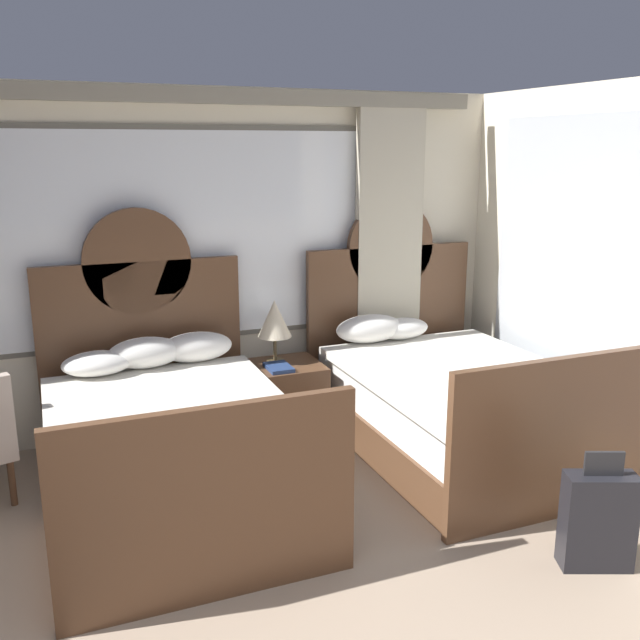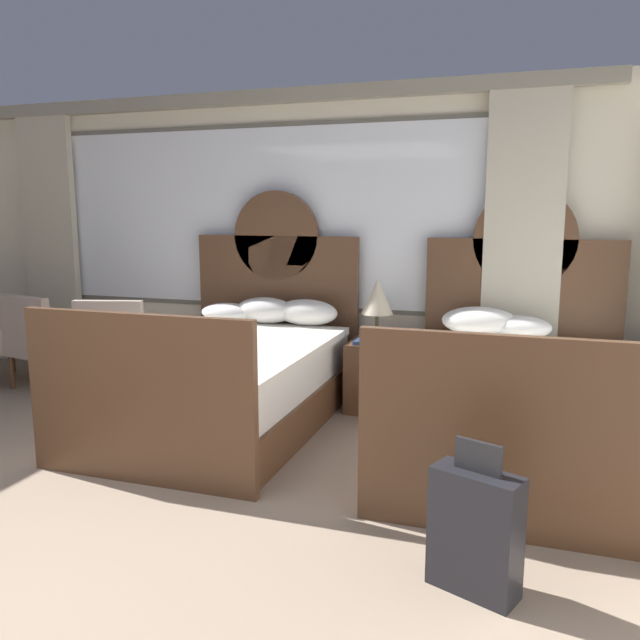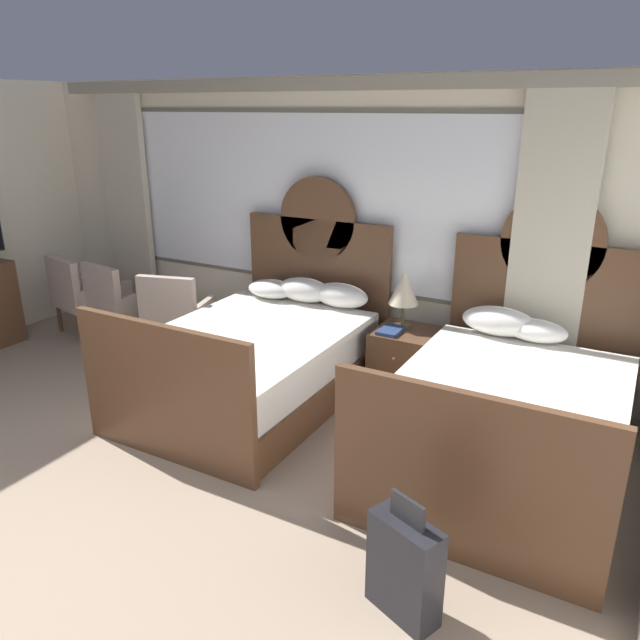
{
  "view_description": "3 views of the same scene",
  "coord_description": "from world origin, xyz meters",
  "px_view_note": "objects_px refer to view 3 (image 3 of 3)",
  "views": [
    {
      "loc": [
        -0.49,
        -1.38,
        2.26
      ],
      "look_at": [
        1.15,
        2.66,
        1.17
      ],
      "focal_mm": 39.25,
      "sensor_mm": 36.0,
      "label": 1
    },
    {
      "loc": [
        2.35,
        -1.37,
        1.63
      ],
      "look_at": [
        1.11,
        2.4,
        0.95
      ],
      "focal_mm": 35.34,
      "sensor_mm": 36.0,
      "label": 2
    },
    {
      "loc": [
        3.01,
        -1.1,
        2.44
      ],
      "look_at": [
        1.09,
        2.35,
        1.04
      ],
      "focal_mm": 34.09,
      "sensor_mm": 36.0,
      "label": 3
    }
  ],
  "objects_px": {
    "table_lamp_on_nightstand": "(404,289)",
    "armchair_by_window_right": "(80,293)",
    "armchair_by_window_left": "(176,313)",
    "armchair_by_window_centre": "(118,301)",
    "book_on_nightstand": "(391,331)",
    "suitcase_on_floor": "(404,568)",
    "bed_near_mirror": "(508,414)",
    "bed_near_window": "(259,355)",
    "nightstand_between_beds": "(405,361)"
  },
  "relations": [
    {
      "from": "table_lamp_on_nightstand",
      "to": "armchair_by_window_centre",
      "type": "distance_m",
      "value": 3.13
    },
    {
      "from": "book_on_nightstand",
      "to": "suitcase_on_floor",
      "type": "bearing_deg",
      "value": -65.38
    },
    {
      "from": "armchair_by_window_left",
      "to": "armchair_by_window_centre",
      "type": "distance_m",
      "value": 0.82
    },
    {
      "from": "bed_near_mirror",
      "to": "book_on_nightstand",
      "type": "bearing_deg",
      "value": 151.73
    },
    {
      "from": "armchair_by_window_right",
      "to": "bed_near_mirror",
      "type": "bearing_deg",
      "value": -4.4
    },
    {
      "from": "armchair_by_window_right",
      "to": "suitcase_on_floor",
      "type": "relative_size",
      "value": 1.3
    },
    {
      "from": "book_on_nightstand",
      "to": "armchair_by_window_left",
      "type": "height_order",
      "value": "armchair_by_window_left"
    },
    {
      "from": "bed_near_mirror",
      "to": "armchair_by_window_left",
      "type": "xyz_separation_m",
      "value": [
        -3.38,
        0.37,
        0.09
      ]
    },
    {
      "from": "nightstand_between_beds",
      "to": "armchair_by_window_right",
      "type": "xyz_separation_m",
      "value": [
        -3.71,
        -0.37,
        0.18
      ]
    },
    {
      "from": "armchair_by_window_left",
      "to": "armchair_by_window_right",
      "type": "xyz_separation_m",
      "value": [
        -1.39,
        -0.0,
        0.0
      ]
    },
    {
      "from": "bed_near_window",
      "to": "suitcase_on_floor",
      "type": "relative_size",
      "value": 3.32
    },
    {
      "from": "book_on_nightstand",
      "to": "armchair_by_window_right",
      "type": "distance_m",
      "value": 3.62
    },
    {
      "from": "book_on_nightstand",
      "to": "armchair_by_window_centre",
      "type": "bearing_deg",
      "value": -175.06
    },
    {
      "from": "table_lamp_on_nightstand",
      "to": "book_on_nightstand",
      "type": "distance_m",
      "value": 0.39
    },
    {
      "from": "suitcase_on_floor",
      "to": "bed_near_window",
      "type": "bearing_deg",
      "value": 140.2
    },
    {
      "from": "armchair_by_window_centre",
      "to": "suitcase_on_floor",
      "type": "height_order",
      "value": "armchair_by_window_centre"
    },
    {
      "from": "table_lamp_on_nightstand",
      "to": "armchair_by_window_right",
      "type": "bearing_deg",
      "value": -173.01
    },
    {
      "from": "bed_near_window",
      "to": "table_lamp_on_nightstand",
      "type": "xyz_separation_m",
      "value": [
        1.0,
        0.8,
        0.54
      ]
    },
    {
      "from": "bed_near_window",
      "to": "armchair_by_window_right",
      "type": "distance_m",
      "value": 2.67
    },
    {
      "from": "nightstand_between_beds",
      "to": "suitcase_on_floor",
      "type": "bearing_deg",
      "value": -68.5
    },
    {
      "from": "bed_near_mirror",
      "to": "armchair_by_window_centre",
      "type": "relative_size",
      "value": 2.56
    },
    {
      "from": "nightstand_between_beds",
      "to": "armchair_by_window_left",
      "type": "distance_m",
      "value": 2.36
    },
    {
      "from": "nightstand_between_beds",
      "to": "table_lamp_on_nightstand",
      "type": "height_order",
      "value": "table_lamp_on_nightstand"
    },
    {
      "from": "armchair_by_window_centre",
      "to": "suitcase_on_floor",
      "type": "xyz_separation_m",
      "value": [
        4.08,
        -2.03,
        -0.19
      ]
    },
    {
      "from": "bed_near_mirror",
      "to": "armchair_by_window_right",
      "type": "relative_size",
      "value": 2.56
    },
    {
      "from": "armchair_by_window_left",
      "to": "armchair_by_window_centre",
      "type": "height_order",
      "value": "same"
    },
    {
      "from": "armchair_by_window_left",
      "to": "bed_near_window",
      "type": "bearing_deg",
      "value": -15.89
    },
    {
      "from": "armchair_by_window_centre",
      "to": "suitcase_on_floor",
      "type": "bearing_deg",
      "value": -26.46
    },
    {
      "from": "book_on_nightstand",
      "to": "armchair_by_window_centre",
      "type": "relative_size",
      "value": 0.29
    },
    {
      "from": "bed_near_mirror",
      "to": "table_lamp_on_nightstand",
      "type": "height_order",
      "value": "bed_near_mirror"
    },
    {
      "from": "book_on_nightstand",
      "to": "armchair_by_window_right",
      "type": "height_order",
      "value": "armchair_by_window_right"
    },
    {
      "from": "bed_near_window",
      "to": "table_lamp_on_nightstand",
      "type": "distance_m",
      "value": 1.39
    },
    {
      "from": "bed_near_window",
      "to": "table_lamp_on_nightstand",
      "type": "relative_size",
      "value": 4.48
    },
    {
      "from": "armchair_by_window_left",
      "to": "table_lamp_on_nightstand",
      "type": "bearing_deg",
      "value": 11.21
    },
    {
      "from": "bed_near_window",
      "to": "nightstand_between_beds",
      "type": "height_order",
      "value": "bed_near_window"
    },
    {
      "from": "book_on_nightstand",
      "to": "suitcase_on_floor",
      "type": "height_order",
      "value": "suitcase_on_floor"
    },
    {
      "from": "armchair_by_window_centre",
      "to": "suitcase_on_floor",
      "type": "distance_m",
      "value": 4.56
    },
    {
      "from": "armchair_by_window_centre",
      "to": "armchair_by_window_left",
      "type": "bearing_deg",
      "value": 0.13
    },
    {
      "from": "nightstand_between_beds",
      "to": "armchair_by_window_centre",
      "type": "xyz_separation_m",
      "value": [
        -3.14,
        -0.37,
        0.18
      ]
    },
    {
      "from": "bed_near_window",
      "to": "suitcase_on_floor",
      "type": "height_order",
      "value": "bed_near_window"
    },
    {
      "from": "table_lamp_on_nightstand",
      "to": "book_on_nightstand",
      "type": "xyz_separation_m",
      "value": [
        -0.03,
        -0.19,
        -0.34
      ]
    },
    {
      "from": "nightstand_between_beds",
      "to": "armchair_by_window_left",
      "type": "relative_size",
      "value": 0.65
    },
    {
      "from": "armchair_by_window_centre",
      "to": "nightstand_between_beds",
      "type": "bearing_deg",
      "value": 6.7
    },
    {
      "from": "table_lamp_on_nightstand",
      "to": "suitcase_on_floor",
      "type": "relative_size",
      "value": 0.74
    },
    {
      "from": "armchair_by_window_left",
      "to": "armchair_by_window_right",
      "type": "relative_size",
      "value": 1.0
    },
    {
      "from": "table_lamp_on_nightstand",
      "to": "bed_near_window",
      "type": "bearing_deg",
      "value": -141.13
    },
    {
      "from": "bed_near_window",
      "to": "bed_near_mirror",
      "type": "relative_size",
      "value": 1.0
    },
    {
      "from": "bed_near_window",
      "to": "armchair_by_window_right",
      "type": "relative_size",
      "value": 2.56
    },
    {
      "from": "nightstand_between_beds",
      "to": "armchair_by_window_right",
      "type": "bearing_deg",
      "value": -174.35
    },
    {
      "from": "bed_near_mirror",
      "to": "armchair_by_window_centre",
      "type": "bearing_deg",
      "value": 175.01
    }
  ]
}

